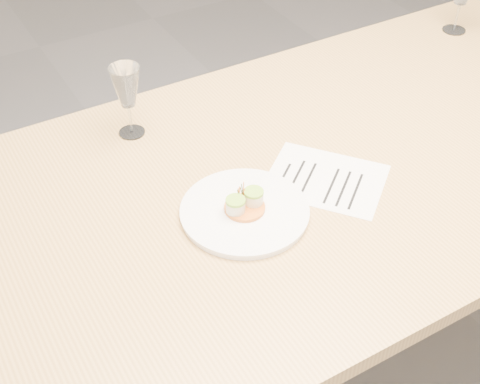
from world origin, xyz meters
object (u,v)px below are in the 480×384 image
dining_table (281,198)px  wine_glass_1 (126,88)px  recipe_sheet (326,179)px  dinner_plate (245,210)px

dining_table → wine_glass_1: wine_glass_1 is taller
dining_table → recipe_sheet: (0.08, -0.06, 0.07)m
dining_table → wine_glass_1: bearing=124.7°
dining_table → dinner_plate: bearing=-154.2°
dinner_plate → recipe_sheet: bearing=2.3°
dinner_plate → recipe_sheet: 0.22m
dining_table → wine_glass_1: 0.46m
dinner_plate → recipe_sheet: dinner_plate is taller
recipe_sheet → wine_glass_1: wine_glass_1 is taller
dining_table → recipe_sheet: size_ratio=7.16×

